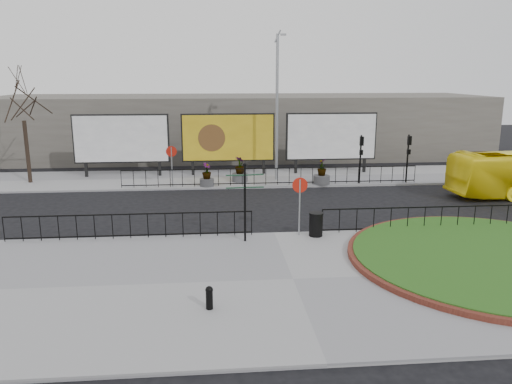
{
  "coord_description": "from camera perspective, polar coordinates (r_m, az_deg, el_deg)",
  "views": [
    {
      "loc": [
        -2.59,
        -20.24,
        6.72
      ],
      "look_at": [
        -0.71,
        0.88,
        1.71
      ],
      "focal_mm": 35.0,
      "sensor_mm": 36.0,
      "label": 1
    }
  ],
  "objects": [
    {
      "name": "lamp_post",
      "position": [
        31.57,
        2.42,
        9.84
      ],
      "size": [
        0.74,
        0.18,
        9.23
      ],
      "color": "gray",
      "rests_on": "pavement_far"
    },
    {
      "name": "billboard_left",
      "position": [
        33.99,
        -15.14,
        5.87
      ],
      "size": [
        6.2,
        0.31,
        4.1
      ],
      "color": "black",
      "rests_on": "pavement_far"
    },
    {
      "name": "grass_lawn",
      "position": [
        20.19,
        25.43,
        -6.8
      ],
      "size": [
        10.0,
        10.0,
        0.22
      ],
      "primitive_type": "cylinder",
      "color": "#224E14",
      "rests_on": "pavement_near"
    },
    {
      "name": "planter_b",
      "position": [
        31.44,
        -1.86,
        2.31
      ],
      "size": [
        0.99,
        0.99,
        1.6
      ],
      "color": "#4C4C4F",
      "rests_on": "pavement_far"
    },
    {
      "name": "railing_near_left",
      "position": [
        21.12,
        -14.19,
        -3.78
      ],
      "size": [
        10.0,
        0.1,
        1.1
      ],
      "primitive_type": null,
      "color": "black",
      "rests_on": "pavement_near"
    },
    {
      "name": "building_backdrop",
      "position": [
        42.53,
        -1.58,
        7.59
      ],
      "size": [
        40.0,
        10.0,
        5.0
      ],
      "primitive_type": "cube",
      "color": "#645F58",
      "rests_on": "ground"
    },
    {
      "name": "billboard_right",
      "position": [
        34.43,
        8.59,
        6.27
      ],
      "size": [
        6.2,
        0.31,
        4.1
      ],
      "color": "black",
      "rests_on": "pavement_far"
    },
    {
      "name": "planter_c",
      "position": [
        30.99,
        7.51,
        1.94
      ],
      "size": [
        1.03,
        1.03,
        1.56
      ],
      "color": "#4C4C4F",
      "rests_on": "pavement_far"
    },
    {
      "name": "ground",
      "position": [
        21.49,
        2.1,
        -4.95
      ],
      "size": [
        90.0,
        90.0,
        0.0
      ],
      "primitive_type": "plane",
      "color": "black",
      "rests_on": "ground"
    },
    {
      "name": "speed_sign_near",
      "position": [
        20.74,
        5.02,
        -0.16
      ],
      "size": [
        0.64,
        0.07,
        2.47
      ],
      "color": "gray",
      "rests_on": "pavement_near"
    },
    {
      "name": "fingerpost_sign",
      "position": [
        19.84,
        -1.28,
        -0.29
      ],
      "size": [
        1.51,
        0.32,
        3.22
      ],
      "rotation": [
        0.0,
        0.0,
        -0.0
      ],
      "color": "black",
      "rests_on": "pavement_near"
    },
    {
      "name": "speed_sign_far",
      "position": [
        30.13,
        -9.63,
        3.93
      ],
      "size": [
        0.64,
        0.07,
        2.47
      ],
      "color": "gray",
      "rests_on": "pavement_far"
    },
    {
      "name": "tree_left",
      "position": [
        33.88,
        -24.93,
        6.82
      ],
      "size": [
        2.0,
        2.0,
        7.0
      ],
      "primitive_type": null,
      "color": "#2D2119",
      "rests_on": "pavement_far"
    },
    {
      "name": "planter_a",
      "position": [
        30.28,
        -5.65,
        1.7
      ],
      "size": [
        0.87,
        0.87,
        1.42
      ],
      "color": "#4C4C4F",
      "rests_on": "pavement_far"
    },
    {
      "name": "railing_far",
      "position": [
        30.37,
        1.81,
        1.79
      ],
      "size": [
        18.0,
        0.1,
        1.1
      ],
      "primitive_type": null,
      "color": "black",
      "rests_on": "pavement_far"
    },
    {
      "name": "bollard",
      "position": [
        14.7,
        -5.36,
        -11.81
      ],
      "size": [
        0.23,
        0.23,
        0.7
      ],
      "color": "black",
      "rests_on": "pavement_near"
    },
    {
      "name": "pavement_near",
      "position": [
        16.84,
        4.25,
        -10.05
      ],
      "size": [
        30.0,
        10.0,
        0.12
      ],
      "primitive_type": "cube",
      "color": "gray",
      "rests_on": "ground"
    },
    {
      "name": "signal_pole_a",
      "position": [
        31.29,
        11.9,
        4.51
      ],
      "size": [
        0.22,
        0.26,
        3.0
      ],
      "color": "black",
      "rests_on": "pavement_far"
    },
    {
      "name": "pavement_far",
      "position": [
        33.03,
        -0.48,
        1.66
      ],
      "size": [
        44.0,
        6.0,
        0.12
      ],
      "primitive_type": "cube",
      "color": "gray",
      "rests_on": "ground"
    },
    {
      "name": "railing_near_right",
      "position": [
        22.74,
        18.71,
        -2.87
      ],
      "size": [
        9.0,
        0.1,
        1.1
      ],
      "primitive_type": null,
      "color": "black",
      "rests_on": "pavement_near"
    },
    {
      "name": "brick_edge",
      "position": [
        20.2,
        25.42,
        -6.86
      ],
      "size": [
        10.4,
        10.4,
        0.18
      ],
      "primitive_type": "cylinder",
      "color": "maroon",
      "rests_on": "pavement_near"
    },
    {
      "name": "litter_bin",
      "position": [
        21.01,
        6.87,
        -3.67
      ],
      "size": [
        0.61,
        0.61,
        1.01
      ],
      "color": "black",
      "rests_on": "pavement_near"
    },
    {
      "name": "billboard_mid",
      "position": [
        33.49,
        -3.2,
        6.2
      ],
      "size": [
        6.2,
        0.31,
        4.1
      ],
      "color": "black",
      "rests_on": "pavement_far"
    },
    {
      "name": "signal_pole_b",
      "position": [
        32.29,
        17.02,
        4.48
      ],
      "size": [
        0.22,
        0.26,
        3.0
      ],
      "color": "black",
      "rests_on": "pavement_far"
    }
  ]
}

